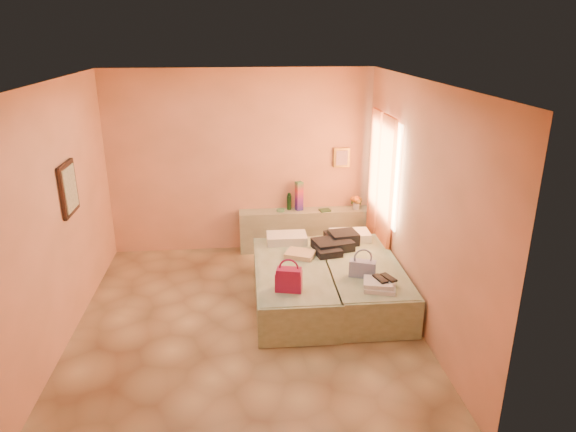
% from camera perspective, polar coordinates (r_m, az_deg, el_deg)
% --- Properties ---
extents(ground, '(4.50, 4.50, 0.00)m').
position_cam_1_polar(ground, '(6.32, -4.62, -11.53)').
color(ground, tan).
rests_on(ground, ground).
extents(room_walls, '(4.02, 4.51, 2.81)m').
position_cam_1_polar(room_walls, '(6.16, -3.27, 5.74)').
color(room_walls, '#F5A983').
rests_on(room_walls, ground).
extents(headboard_ledge, '(2.05, 0.30, 0.65)m').
position_cam_1_polar(headboard_ledge, '(8.13, 1.88, -1.52)').
color(headboard_ledge, '#9AA789').
rests_on(headboard_ledge, ground).
extents(bed_left, '(0.93, 2.01, 0.50)m').
position_cam_1_polar(bed_left, '(6.58, 0.52, -7.63)').
color(bed_left, '#A3B894').
rests_on(bed_left, ground).
extents(bed_right, '(0.93, 2.01, 0.50)m').
position_cam_1_polar(bed_right, '(6.73, 8.21, -7.17)').
color(bed_right, '#A3B894').
rests_on(bed_right, ground).
extents(water_bottle, '(0.07, 0.07, 0.25)m').
position_cam_1_polar(water_bottle, '(8.01, 0.14, 1.61)').
color(water_bottle, '#163E1F').
rests_on(water_bottle, headboard_ledge).
extents(rainbow_box, '(0.13, 0.13, 0.46)m').
position_cam_1_polar(rainbow_box, '(7.96, 1.24, 2.24)').
color(rainbow_box, '#9E1342').
rests_on(rainbow_box, headboard_ledge).
extents(small_dish, '(0.14, 0.14, 0.03)m').
position_cam_1_polar(small_dish, '(7.96, -0.84, 0.64)').
color(small_dish, '#4B8960').
rests_on(small_dish, headboard_ledge).
extents(green_book, '(0.19, 0.16, 0.03)m').
position_cam_1_polar(green_book, '(7.99, 4.11, 0.65)').
color(green_book, '#284B2B').
rests_on(green_book, headboard_ledge).
extents(flower_vase, '(0.21, 0.21, 0.25)m').
position_cam_1_polar(flower_vase, '(8.11, 7.60, 1.64)').
color(flower_vase, silver).
rests_on(flower_vase, headboard_ledge).
extents(magenta_handbag, '(0.33, 0.23, 0.28)m').
position_cam_1_polar(magenta_handbag, '(5.85, 0.09, -7.03)').
color(magenta_handbag, '#9E1342').
rests_on(magenta_handbag, bed_left).
extents(khaki_garment, '(0.45, 0.42, 0.06)m').
position_cam_1_polar(khaki_garment, '(6.74, 1.38, -4.26)').
color(khaki_garment, tan).
rests_on(khaki_garment, bed_left).
extents(clothes_pile, '(0.64, 0.64, 0.17)m').
position_cam_1_polar(clothes_pile, '(6.98, 5.37, -3.03)').
color(clothes_pile, black).
rests_on(clothes_pile, bed_right).
extents(blue_handbag, '(0.34, 0.23, 0.20)m').
position_cam_1_polar(blue_handbag, '(6.25, 8.27, -5.80)').
color(blue_handbag, '#414E9C').
rests_on(blue_handbag, bed_right).
extents(towel_stack, '(0.42, 0.39, 0.10)m').
position_cam_1_polar(towel_stack, '(6.01, 10.20, -7.58)').
color(towel_stack, white).
rests_on(towel_stack, bed_right).
extents(sandal_pair, '(0.22, 0.26, 0.02)m').
position_cam_1_polar(sandal_pair, '(6.03, 10.68, -6.83)').
color(sandal_pair, black).
rests_on(sandal_pair, towel_stack).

